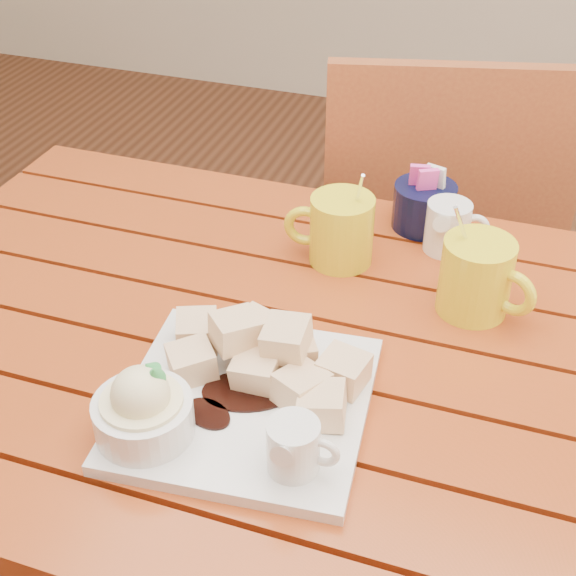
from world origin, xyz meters
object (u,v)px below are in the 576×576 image
at_px(table, 292,402).
at_px(dessert_plate, 226,394).
at_px(chair_far, 433,242).
at_px(coffee_mug_right, 478,276).
at_px(coffee_mug_left, 339,229).

distance_m(table, dessert_plate, 0.20).
bearing_deg(dessert_plate, chair_far, 81.66).
xyz_separation_m(table, chair_far, (0.09, 0.64, -0.11)).
xyz_separation_m(dessert_plate, coffee_mug_right, (0.24, 0.29, 0.02)).
relative_size(dessert_plate, coffee_mug_left, 1.98).
xyz_separation_m(coffee_mug_left, chair_far, (0.08, 0.44, -0.28)).
bearing_deg(coffee_mug_left, coffee_mug_right, -22.56).
bearing_deg(chair_far, coffee_mug_right, 89.40).
bearing_deg(dessert_plate, coffee_mug_left, 84.69).
bearing_deg(chair_far, dessert_plate, 67.28).
height_order(dessert_plate, coffee_mug_left, coffee_mug_left).
bearing_deg(chair_far, coffee_mug_left, 64.91).
bearing_deg(chair_far, table, 67.90).
xyz_separation_m(table, dessert_plate, (-0.03, -0.15, 0.14)).
bearing_deg(table, coffee_mug_left, 88.92).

